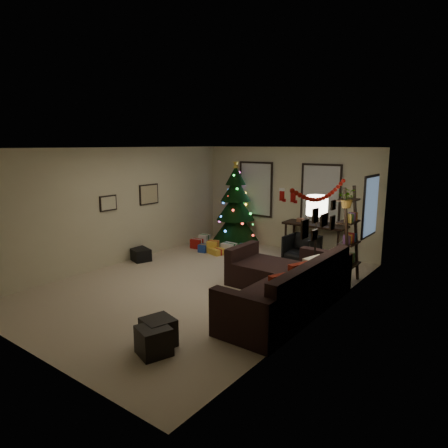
{
  "coord_description": "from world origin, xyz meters",
  "views": [
    {
      "loc": [
        5.0,
        -5.93,
        2.77
      ],
      "look_at": [
        0.1,
        0.6,
        1.15
      ],
      "focal_mm": 32.37,
      "sensor_mm": 36.0,
      "label": 1
    }
  ],
  "objects_px": {
    "christmas_tree": "(236,209)",
    "desk_chair": "(302,249)",
    "sofa": "(284,287)",
    "bookshelf": "(350,237)",
    "desk": "(315,228)"
  },
  "relations": [
    {
      "from": "christmas_tree",
      "to": "desk_chair",
      "type": "bearing_deg",
      "value": -13.08
    },
    {
      "from": "christmas_tree",
      "to": "desk_chair",
      "type": "xyz_separation_m",
      "value": [
        2.3,
        -0.53,
        -0.65
      ]
    },
    {
      "from": "sofa",
      "to": "bookshelf",
      "type": "relative_size",
      "value": 1.58
    },
    {
      "from": "sofa",
      "to": "desk",
      "type": "height_order",
      "value": "sofa"
    },
    {
      "from": "sofa",
      "to": "desk",
      "type": "distance_m",
      "value": 3.29
    },
    {
      "from": "christmas_tree",
      "to": "sofa",
      "type": "height_order",
      "value": "christmas_tree"
    },
    {
      "from": "christmas_tree",
      "to": "sofa",
      "type": "bearing_deg",
      "value": -43.63
    },
    {
      "from": "christmas_tree",
      "to": "sofa",
      "type": "relative_size",
      "value": 0.77
    },
    {
      "from": "sofa",
      "to": "desk_chair",
      "type": "bearing_deg",
      "value": 109.36
    },
    {
      "from": "christmas_tree",
      "to": "desk_chair",
      "type": "distance_m",
      "value": 2.45
    },
    {
      "from": "christmas_tree",
      "to": "bookshelf",
      "type": "relative_size",
      "value": 1.22
    },
    {
      "from": "christmas_tree",
      "to": "bookshelf",
      "type": "height_order",
      "value": "christmas_tree"
    },
    {
      "from": "desk_chair",
      "to": "bookshelf",
      "type": "bearing_deg",
      "value": -24.45
    },
    {
      "from": "desk_chair",
      "to": "bookshelf",
      "type": "distance_m",
      "value": 1.65
    },
    {
      "from": "desk",
      "to": "bookshelf",
      "type": "height_order",
      "value": "bookshelf"
    }
  ]
}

